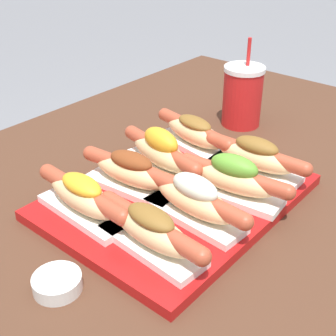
# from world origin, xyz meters

# --- Properties ---
(serving_tray) EXTENTS (0.42, 0.33, 0.02)m
(serving_tray) POSITION_xyz_m (-0.03, -0.01, 0.77)
(serving_tray) COLOR #B71414
(serving_tray) RESTS_ON patio_table
(hot_dog_0) EXTENTS (0.07, 0.21, 0.07)m
(hot_dog_0) POSITION_xyz_m (-0.17, -0.08, 0.81)
(hot_dog_0) COLOR white
(hot_dog_0) RESTS_ON serving_tray
(hot_dog_1) EXTENTS (0.07, 0.21, 0.08)m
(hot_dog_1) POSITION_xyz_m (-0.07, -0.08, 0.81)
(hot_dog_1) COLOR white
(hot_dog_1) RESTS_ON serving_tray
(hot_dog_2) EXTENTS (0.08, 0.21, 0.08)m
(hot_dog_2) POSITION_xyz_m (0.02, -0.09, 0.81)
(hot_dog_2) COLOR white
(hot_dog_2) RESTS_ON serving_tray
(hot_dog_3) EXTENTS (0.07, 0.21, 0.07)m
(hot_dog_3) POSITION_xyz_m (0.11, -0.08, 0.81)
(hot_dog_3) COLOR white
(hot_dog_3) RESTS_ON serving_tray
(hot_dog_4) EXTENTS (0.07, 0.21, 0.07)m
(hot_dog_4) POSITION_xyz_m (-0.18, 0.06, 0.81)
(hot_dog_4) COLOR white
(hot_dog_4) RESTS_ON serving_tray
(hot_dog_5) EXTENTS (0.08, 0.21, 0.07)m
(hot_dog_5) POSITION_xyz_m (-0.07, 0.05, 0.81)
(hot_dog_5) COLOR white
(hot_dog_5) RESTS_ON serving_tray
(hot_dog_6) EXTENTS (0.09, 0.21, 0.08)m
(hot_dog_6) POSITION_xyz_m (0.01, 0.06, 0.81)
(hot_dog_6) COLOR white
(hot_dog_6) RESTS_ON serving_tray
(hot_dog_7) EXTENTS (0.09, 0.21, 0.06)m
(hot_dog_7) POSITION_xyz_m (0.12, 0.07, 0.81)
(hot_dog_7) COLOR white
(hot_dog_7) RESTS_ON serving_tray
(sauce_bowl) EXTENTS (0.07, 0.07, 0.02)m
(sauce_bowl) POSITION_xyz_m (-0.30, -0.02, 0.77)
(sauce_bowl) COLOR silver
(sauce_bowl) RESTS_ON patio_table
(drink_cup) EXTENTS (0.09, 0.09, 0.20)m
(drink_cup) POSITION_xyz_m (0.31, 0.08, 0.83)
(drink_cup) COLOR red
(drink_cup) RESTS_ON patio_table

